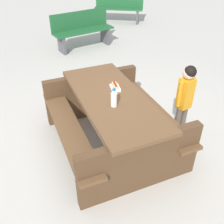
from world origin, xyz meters
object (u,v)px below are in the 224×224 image
object	(u,v)px
soda_bottle	(114,98)
child_in_coat	(185,94)
park_bench_near	(82,29)
park_bench_mid	(119,7)
picnic_table	(112,117)
hotdog_tray	(115,87)

from	to	relation	value
soda_bottle	child_in_coat	bearing A→B (deg)	-96.33
soda_bottle	park_bench_near	distance (m)	3.94
soda_bottle	park_bench_mid	size ratio (longest dim) A/B	0.16
child_in_coat	park_bench_mid	world-z (taller)	child_in_coat
picnic_table	park_bench_mid	world-z (taller)	park_bench_mid
soda_bottle	park_bench_mid	world-z (taller)	soda_bottle
picnic_table	soda_bottle	bearing A→B (deg)	156.90
child_in_coat	park_bench_mid	distance (m)	5.79
picnic_table	child_in_coat	xyz separation A→B (m)	(-0.30, -0.90, 0.24)
child_in_coat	soda_bottle	bearing A→B (deg)	83.67
soda_bottle	hotdog_tray	xyz separation A→B (m)	(0.33, -0.21, -0.07)
park_bench_near	park_bench_mid	xyz separation A→B (m)	(1.53, -1.92, 0.00)
soda_bottle	park_bench_near	world-z (taller)	soda_bottle
hotdog_tray	park_bench_near	bearing A→B (deg)	-16.79
child_in_coat	park_bench_near	distance (m)	3.85
park_bench_near	child_in_coat	bearing A→B (deg)	176.33
hotdog_tray	child_in_coat	size ratio (longest dim) A/B	0.19
soda_bottle	picnic_table	bearing A→B (deg)	-23.10
park_bench_mid	soda_bottle	bearing A→B (deg)	149.04
hotdog_tray	child_in_coat	distance (m)	0.90
picnic_table	hotdog_tray	xyz separation A→B (m)	(0.14, -0.12, 0.34)
hotdog_tray	park_bench_mid	size ratio (longest dim) A/B	0.14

